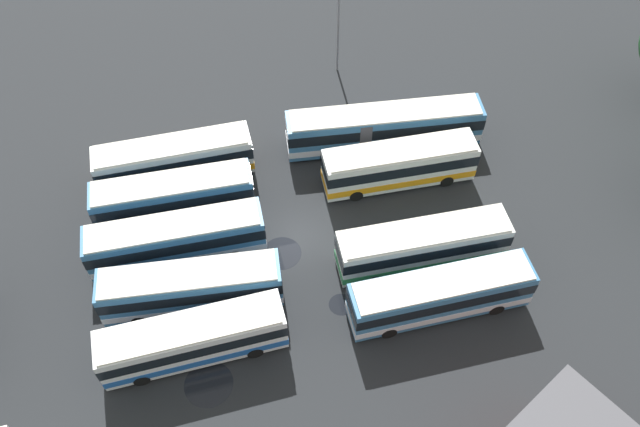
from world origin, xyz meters
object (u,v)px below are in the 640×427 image
at_px(bus_row1_slot3, 399,164).
at_px(bus_row1_slot1, 423,245).
at_px(bus_row1_slot4, 383,127).
at_px(bus_row0_slot1, 191,287).
at_px(bus_row0_slot2, 176,239).
at_px(bus_row0_slot0, 193,339).
at_px(bus_row0_slot4, 174,159).
at_px(lamp_post_mid_lot, 339,19).
at_px(bus_row0_slot3, 174,197).
at_px(bus_row1_slot0, 440,294).

bearing_deg(bus_row1_slot3, bus_row1_slot1, -97.31).
distance_m(bus_row1_slot1, bus_row1_slot4, 11.10).
distance_m(bus_row0_slot1, bus_row0_slot2, 4.01).
bearing_deg(bus_row0_slot2, bus_row0_slot0, -90.37).
xyz_separation_m(bus_row0_slot2, bus_row1_slot1, (15.66, -4.85, -0.00)).
bearing_deg(bus_row0_slot0, bus_row0_slot4, 86.47).
distance_m(bus_row0_slot0, bus_row1_slot3, 19.34).
bearing_deg(lamp_post_mid_lot, bus_row0_slot3, -142.36).
xyz_separation_m(bus_row0_slot2, bus_row1_slot4, (16.70, 6.21, 0.00)).
relative_size(bus_row0_slot1, bus_row1_slot3, 1.03).
relative_size(bus_row0_slot3, bus_row1_slot0, 0.96).
xyz_separation_m(bus_row0_slot1, bus_row0_slot4, (0.46, 11.17, -0.00)).
xyz_separation_m(bus_row0_slot0, bus_row0_slot4, (0.91, 14.77, 0.00)).
xyz_separation_m(bus_row0_slot0, bus_row1_slot3, (16.63, 9.88, 0.00)).
distance_m(bus_row0_slot2, bus_row0_slot3, 3.68).
distance_m(bus_row0_slot1, bus_row0_slot4, 11.18).
distance_m(bus_row0_slot1, bus_row1_slot3, 17.36).
bearing_deg(bus_row0_slot1, bus_row0_slot4, 87.64).
distance_m(bus_row0_slot0, lamp_post_mid_lot, 28.33).
distance_m(bus_row0_slot0, bus_row0_slot4, 14.80).
xyz_separation_m(bus_row0_slot4, bus_row1_slot0, (14.50, -15.87, 0.00)).
bearing_deg(lamp_post_mid_lot, bus_row1_slot1, -90.48).
bearing_deg(bus_row0_slot0, bus_row1_slot3, 30.72).
bearing_deg(bus_row0_slot1, bus_row1_slot1, -3.21).
bearing_deg(bus_row0_slot0, bus_row0_slot1, 82.86).
height_order(bus_row0_slot1, bus_row1_slot3, same).
xyz_separation_m(bus_row1_slot0, bus_row1_slot4, (1.33, 14.90, 0.00)).
bearing_deg(bus_row0_slot4, bus_row1_slot3, -17.27).
distance_m(bus_row0_slot2, bus_row1_slot4, 17.82).
distance_m(bus_row0_slot4, bus_row1_slot1, 19.07).
bearing_deg(bus_row1_slot3, bus_row1_slot0, -96.31).
relative_size(bus_row0_slot0, bus_row0_slot3, 0.99).
bearing_deg(bus_row0_slot1, bus_row0_slot2, 95.76).
distance_m(bus_row0_slot0, bus_row0_slot2, 7.59).
distance_m(bus_row1_slot1, bus_row1_slot3, 7.20).
distance_m(bus_row0_slot0, bus_row0_slot3, 11.26).
bearing_deg(bus_row0_slot1, bus_row1_slot4, 32.03).
height_order(bus_row0_slot4, lamp_post_mid_lot, lamp_post_mid_lot).
height_order(bus_row0_slot0, bus_row1_slot0, same).
height_order(bus_row0_slot0, bus_row0_slot2, same).
height_order(bus_row0_slot1, bus_row0_slot2, same).
bearing_deg(bus_row0_slot3, bus_row1_slot0, -39.42).
distance_m(bus_row0_slot4, bus_row1_slot0, 21.50).
bearing_deg(bus_row1_slot1, bus_row1_slot4, 84.64).
bearing_deg(bus_row1_slot3, bus_row0_slot2, -172.12).
relative_size(bus_row0_slot4, bus_row1_slot1, 0.99).
bearing_deg(bus_row1_slot3, bus_row0_slot1, -158.77).
distance_m(bus_row0_slot0, bus_row1_slot4, 21.70).
xyz_separation_m(bus_row0_slot1, bus_row1_slot3, (16.18, 6.28, -0.00)).
distance_m(bus_row0_slot0, bus_row1_slot1, 15.95).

